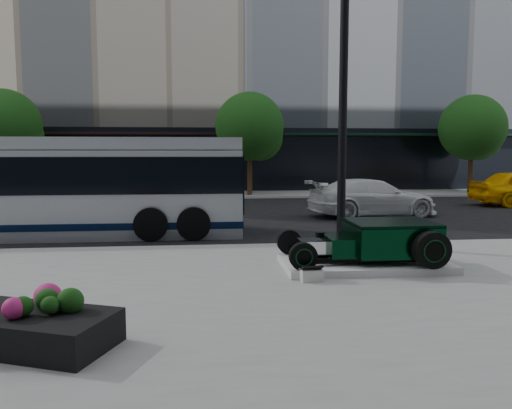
{
  "coord_description": "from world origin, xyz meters",
  "views": [
    {
      "loc": [
        -1.57,
        -14.78,
        2.5
      ],
      "look_at": [
        -0.27,
        -2.45,
        1.2
      ],
      "focal_mm": 35.0,
      "sensor_mm": 36.0,
      "label": 1
    }
  ],
  "objects": [
    {
      "name": "ground",
      "position": [
        0.0,
        0.0,
        0.0
      ],
      "size": [
        120.0,
        120.0,
        0.0
      ],
      "primitive_type": "plane",
      "color": "black",
      "rests_on": "ground"
    },
    {
      "name": "sidewalk_far",
      "position": [
        0.0,
        14.0,
        0.06
      ],
      "size": [
        70.0,
        4.0,
        0.12
      ],
      "primitive_type": "cube",
      "color": "gray",
      "rests_on": "ground"
    },
    {
      "name": "street_trees",
      "position": [
        1.15,
        13.07,
        3.77
      ],
      "size": [
        29.8,
        3.8,
        5.7
      ],
      "color": "black",
      "rests_on": "sidewalk_far"
    },
    {
      "name": "display_plinth",
      "position": [
        1.74,
        -4.88,
        0.2
      ],
      "size": [
        3.4,
        1.8,
        0.15
      ],
      "primitive_type": "cube",
      "color": "silver",
      "rests_on": "sidewalk_near"
    },
    {
      "name": "hot_rod",
      "position": [
        2.07,
        -4.88,
        0.7
      ],
      "size": [
        3.22,
        2.0,
        0.81
      ],
      "color": "black",
      "rests_on": "display_plinth"
    },
    {
      "name": "info_plaque",
      "position": [
        0.4,
        -5.85,
        0.24
      ],
      "size": [
        0.42,
        0.33,
        0.31
      ],
      "color": "silver",
      "rests_on": "sidewalk_near"
    },
    {
      "name": "lamppost",
      "position": [
        1.98,
        -2.2,
        3.45
      ],
      "size": [
        0.4,
        0.4,
        7.2
      ],
      "color": "black",
      "rests_on": "sidewalk_near"
    },
    {
      "name": "flower_planter",
      "position": [
        -3.74,
        -8.57,
        0.37
      ],
      "size": [
        2.33,
        1.74,
        0.68
      ],
      "color": "black",
      "rests_on": "sidewalk_near"
    },
    {
      "name": "transit_bus",
      "position": [
        -6.45,
        0.64,
        1.49
      ],
      "size": [
        12.12,
        2.88,
        2.92
      ],
      "color": "silver",
      "rests_on": "ground"
    },
    {
      "name": "white_sedan",
      "position": [
        5.0,
        4.07,
        0.73
      ],
      "size": [
        5.26,
        2.65,
        1.46
      ],
      "primitive_type": "imported",
      "rotation": [
        0.0,
        0.0,
        1.69
      ],
      "color": "white",
      "rests_on": "ground"
    }
  ]
}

